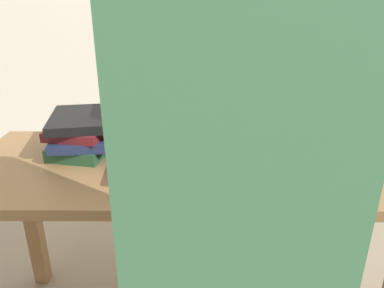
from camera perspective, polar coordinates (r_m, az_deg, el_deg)
reading_desk at (r=1.35m, az=-1.57°, el=-7.13°), size 1.48×0.61×0.76m
open_book at (r=1.24m, az=1.13°, el=-2.73°), size 0.52×0.37×0.10m
book_stack_tall at (r=1.42m, az=-16.16°, el=1.70°), size 0.26×0.30×0.14m
book_standing_upright at (r=1.33m, az=-9.33°, el=3.97°), size 0.06×0.18×0.28m
reading_lamp at (r=1.39m, az=22.69°, el=13.77°), size 0.18×0.18×0.47m
coffee_mug at (r=1.18m, az=11.03°, el=-3.64°), size 0.08×0.11×0.09m
person_reader at (r=0.68m, az=6.19°, el=-15.20°), size 0.36×0.22×1.82m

